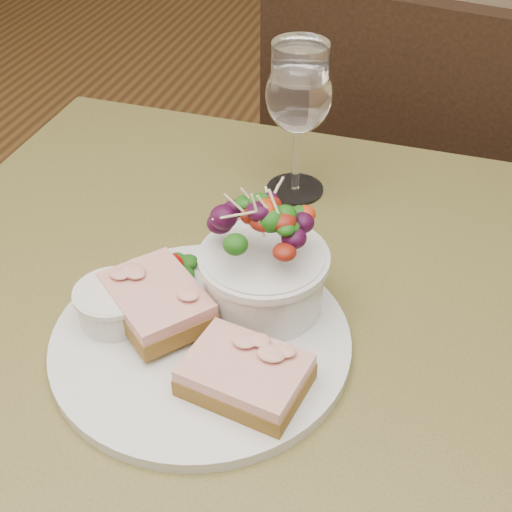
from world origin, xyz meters
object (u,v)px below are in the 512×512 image
(sandwich_back, at_px, (156,301))
(ramekin, at_px, (113,303))
(salad_bowl, at_px, (264,256))
(cafe_table, at_px, (245,397))
(sandwich_front, at_px, (245,375))
(dinner_plate, at_px, (201,341))
(chair_far, at_px, (390,264))
(wine_glass, at_px, (299,99))

(sandwich_back, distance_m, ramekin, 0.04)
(salad_bowl, bearing_deg, cafe_table, -110.96)
(cafe_table, xyz_separation_m, sandwich_front, (0.03, -0.08, 0.13))
(dinner_plate, relative_size, sandwich_front, 2.48)
(chair_far, bearing_deg, sandwich_front, 95.74)
(cafe_table, xyz_separation_m, salad_bowl, (0.01, 0.03, 0.17))
(cafe_table, distance_m, ramekin, 0.18)
(sandwich_front, distance_m, wine_glass, 0.35)
(chair_far, bearing_deg, ramekin, 84.71)
(sandwich_front, xyz_separation_m, sandwich_back, (-0.11, 0.06, 0.01))
(cafe_table, bearing_deg, wine_glass, 93.75)
(cafe_table, height_order, sandwich_front, sandwich_front)
(chair_far, xyz_separation_m, wine_glass, (-0.10, -0.46, 0.58))
(cafe_table, bearing_deg, sandwich_back, -162.96)
(ramekin, height_order, wine_glass, wine_glass)
(ramekin, xyz_separation_m, salad_bowl, (0.13, 0.07, 0.04))
(salad_bowl, bearing_deg, sandwich_front, -81.00)
(chair_far, xyz_separation_m, sandwich_back, (-0.16, -0.74, 0.49))
(chair_far, height_order, sandwich_front, chair_far)
(sandwich_front, relative_size, ramekin, 1.68)
(sandwich_front, bearing_deg, ramekin, 173.21)
(wine_glass, bearing_deg, sandwich_front, -82.29)
(chair_far, xyz_separation_m, sandwich_front, (-0.05, -0.79, 0.48))
(sandwich_front, xyz_separation_m, salad_bowl, (-0.02, 0.11, 0.04))
(cafe_table, relative_size, salad_bowl, 6.30)
(wine_glass, bearing_deg, sandwich_back, -102.78)
(ramekin, bearing_deg, salad_bowl, 26.79)
(salad_bowl, bearing_deg, chair_far, 84.35)
(dinner_plate, distance_m, salad_bowl, 0.10)
(ramekin, distance_m, salad_bowl, 0.15)
(sandwich_back, xyz_separation_m, wine_glass, (0.06, 0.27, 0.09))
(dinner_plate, bearing_deg, cafe_table, 48.17)
(sandwich_back, relative_size, wine_glass, 0.74)
(cafe_table, height_order, sandwich_back, sandwich_back)
(dinner_plate, relative_size, wine_glass, 1.61)
(chair_far, bearing_deg, wine_glass, 87.82)
(chair_far, height_order, wine_glass, wine_glass)
(sandwich_back, height_order, ramekin, sandwich_back)
(cafe_table, relative_size, chair_far, 0.89)
(sandwich_front, distance_m, ramekin, 0.15)
(cafe_table, distance_m, dinner_plate, 0.12)
(chair_far, distance_m, sandwich_front, 0.93)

